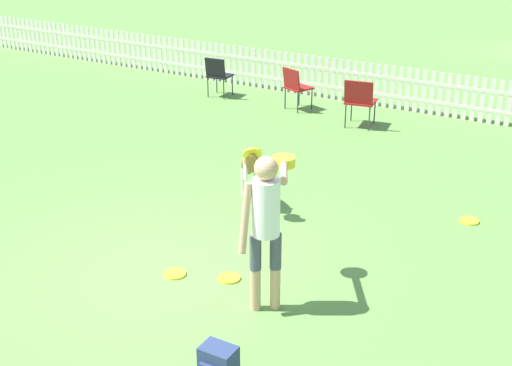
% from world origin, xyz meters
% --- Properties ---
extents(ground_plane, '(240.00, 240.00, 0.00)m').
position_xyz_m(ground_plane, '(0.00, 0.00, 0.00)').
color(ground_plane, '#5B8C42').
extents(handler_person, '(0.51, 1.11, 1.68)m').
position_xyz_m(handler_person, '(1.35, 0.12, 1.06)').
color(handler_person, tan).
rests_on(handler_person, ground_plane).
extents(leaping_dog, '(0.76, 1.02, 1.02)m').
position_xyz_m(leaping_dog, '(-0.04, 2.13, 0.63)').
color(leaping_dog, olive).
rests_on(leaping_dog, ground_plane).
extents(frisbee_near_handler, '(0.25, 0.25, 0.02)m').
position_xyz_m(frisbee_near_handler, '(2.65, 3.16, 0.01)').
color(frisbee_near_handler, yellow).
rests_on(frisbee_near_handler, ground_plane).
extents(frisbee_near_dog, '(0.25, 0.25, 0.02)m').
position_xyz_m(frisbee_near_dog, '(0.74, 0.36, 0.01)').
color(frisbee_near_dog, yellow).
rests_on(frisbee_near_dog, ground_plane).
extents(frisbee_midfield, '(0.25, 0.25, 0.02)m').
position_xyz_m(frisbee_midfield, '(0.16, 0.13, 0.01)').
color(frisbee_midfield, yellow).
rests_on(frisbee_midfield, ground_plane).
extents(backpack_on_grass, '(0.31, 0.26, 0.33)m').
position_xyz_m(backpack_on_grass, '(1.58, -1.14, 0.16)').
color(backpack_on_grass, navy).
rests_on(backpack_on_grass, ground_plane).
extents(picket_fence, '(26.57, 0.04, 0.83)m').
position_xyz_m(picket_fence, '(0.00, 7.40, 0.42)').
color(picket_fence, silver).
rests_on(picket_fence, ground_plane).
extents(folding_chair_blue_left, '(0.46, 0.48, 0.82)m').
position_xyz_m(folding_chair_blue_left, '(-3.33, 6.36, 0.49)').
color(folding_chair_blue_left, '#333338').
rests_on(folding_chair_blue_left, ground_plane).
extents(folding_chair_center, '(0.58, 0.60, 0.89)m').
position_xyz_m(folding_chair_center, '(-0.10, 6.00, 0.53)').
color(folding_chair_center, '#333338').
rests_on(folding_chair_center, ground_plane).
extents(folding_chair_green_right, '(0.56, 0.57, 0.83)m').
position_xyz_m(folding_chair_green_right, '(-1.57, 6.36, 0.50)').
color(folding_chair_green_right, '#333338').
rests_on(folding_chair_green_right, ground_plane).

